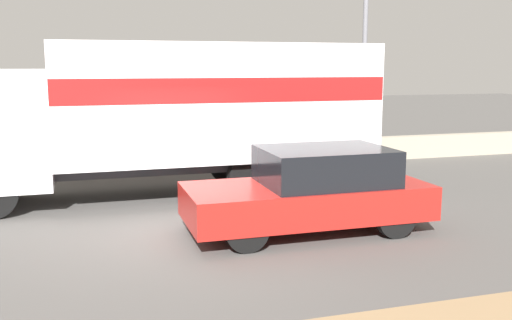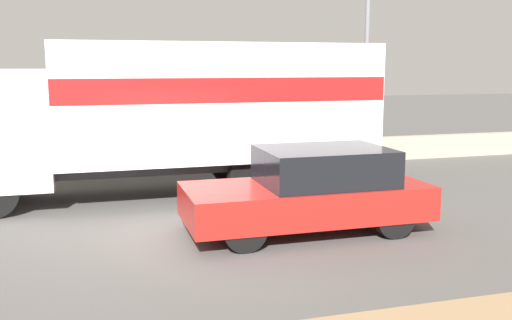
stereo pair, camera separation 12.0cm
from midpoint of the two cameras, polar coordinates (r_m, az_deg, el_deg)
name	(u,v)px [view 2 (the right image)]	position (r m, az deg, el deg)	size (l,w,h in m)	color
ground_plane	(192,233)	(10.12, -6.08, -7.27)	(80.00, 80.00, 0.00)	#514F4C
stone_wall_backdrop	(153,159)	(15.93, -10.00, 0.10)	(60.00, 0.35, 0.71)	#A39984
street_lamp	(368,17)	(16.81, 11.32, 13.84)	(0.56, 0.28, 7.36)	slate
box_truck	(181,108)	(12.71, -7.25, 5.21)	(9.26, 2.43, 3.37)	silver
car_hatchback	(311,190)	(10.05, 5.91, -3.03)	(4.24, 1.81, 1.48)	#B21E19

